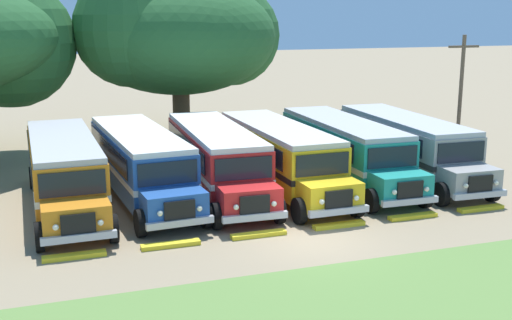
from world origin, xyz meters
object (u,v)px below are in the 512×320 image
parked_bus_slot_0 (64,169)px  utility_pole (460,94)px  parked_bus_slot_3 (280,154)px  parked_bus_slot_1 (141,161)px  parked_bus_slot_5 (407,144)px  parked_bus_slot_2 (216,156)px  parked_bus_slot_4 (345,148)px  broad_shade_tree (177,31)px

parked_bus_slot_0 → utility_pole: (20.12, 1.95, 1.95)m
utility_pole → parked_bus_slot_0: bearing=-174.5°
parked_bus_slot_3 → utility_pole: (10.93, 2.14, 1.95)m
parked_bus_slot_1 → parked_bus_slot_5: same height
parked_bus_slot_3 → utility_pole: bearing=100.3°
parked_bus_slot_5 → parked_bus_slot_2: bearing=-89.5°
utility_pole → parked_bus_slot_4: bearing=-165.9°
parked_bus_slot_0 → parked_bus_slot_1: (3.12, 0.38, 0.00)m
broad_shade_tree → parked_bus_slot_3: bearing=-81.5°
parked_bus_slot_2 → parked_bus_slot_4: bearing=90.9°
parked_bus_slot_2 → utility_pole: bearing=99.4°
parked_bus_slot_0 → parked_bus_slot_2: same height
parked_bus_slot_2 → parked_bus_slot_4: 6.15m
parked_bus_slot_5 → utility_pole: size_ratio=1.65×
parked_bus_slot_3 → broad_shade_tree: size_ratio=0.85×
parked_bus_slot_2 → parked_bus_slot_4: same height
parked_bus_slot_1 → parked_bus_slot_4: bearing=84.0°
parked_bus_slot_4 → broad_shade_tree: (-5.16, 12.02, 5.02)m
parked_bus_slot_0 → parked_bus_slot_3: (9.19, -0.19, 0.00)m
parked_bus_slot_0 → parked_bus_slot_4: same height
parked_bus_slot_0 → utility_pole: 20.31m
parked_bus_slot_0 → utility_pole: utility_pole is taller
parked_bus_slot_5 → broad_shade_tree: bearing=-143.4°
parked_bus_slot_5 → parked_bus_slot_0: bearing=-88.3°
parked_bus_slot_5 → parked_bus_slot_4: bearing=-90.2°
parked_bus_slot_4 → parked_bus_slot_5: 3.23m
parked_bus_slot_3 → parked_bus_slot_4: (3.32, 0.24, 0.00)m
parked_bus_slot_1 → parked_bus_slot_3: bearing=80.7°
parked_bus_slot_1 → parked_bus_slot_2: (3.24, -0.22, 0.00)m
parked_bus_slot_2 → broad_shade_tree: broad_shade_tree is taller
parked_bus_slot_2 → parked_bus_slot_0: bearing=-86.6°
parked_bus_slot_2 → utility_pole: size_ratio=1.65×
parked_bus_slot_0 → parked_bus_slot_5: bearing=88.5°
parked_bus_slot_0 → parked_bus_slot_3: 9.20m
parked_bus_slot_1 → parked_bus_slot_5: (12.62, -0.46, 0.00)m
parked_bus_slot_1 → parked_bus_slot_4: 9.40m
parked_bus_slot_5 → utility_pole: utility_pole is taller
parked_bus_slot_1 → parked_bus_slot_4: (9.39, -0.34, 0.00)m
parked_bus_slot_3 → parked_bus_slot_4: size_ratio=1.00×
parked_bus_slot_4 → parked_bus_slot_5: (3.23, -0.13, 0.00)m
utility_pole → parked_bus_slot_5: bearing=-155.1°
parked_bus_slot_2 → broad_shade_tree: size_ratio=0.85×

